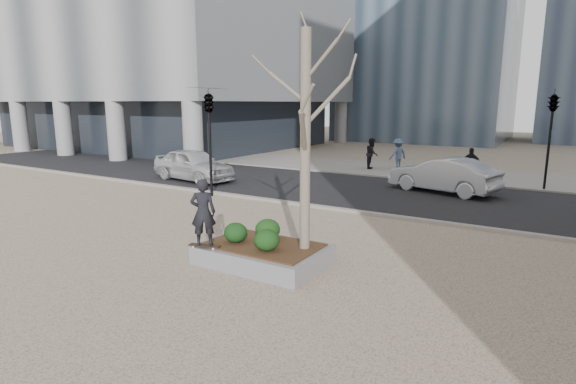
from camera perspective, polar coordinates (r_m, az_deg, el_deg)
The scene contains 18 objects.
ground at distance 11.78m, azimuth -7.24°, elevation -8.07°, with size 120.00×120.00×0.00m, color tan.
street at distance 20.29m, azimuth 10.63°, elevation 0.04°, with size 60.00×8.00×0.02m, color black.
far_sidewalk at distance 26.86m, azimuth 15.99°, elevation 2.52°, with size 60.00×6.00×0.02m, color gray.
planter at distance 11.14m, azimuth -3.20°, elevation -7.92°, with size 3.00×2.00×0.45m, color gray.
planter_mulch at distance 11.06m, azimuth -3.21°, elevation -6.72°, with size 2.70×1.70×0.04m, color #382314.
sycamore_tree at distance 10.25m, azimuth 2.24°, elevation 10.74°, with size 2.80×2.80×6.60m, color gray, non-canonical shape.
shrub_left at distance 11.20m, azimuth -6.67°, elevation -5.13°, with size 0.58×0.58×0.49m, color #113812.
shrub_middle at distance 11.32m, azimuth -2.60°, elevation -4.78°, with size 0.63×0.63×0.53m, color #173511.
shrub_right at distance 10.51m, azimuth -2.70°, elevation -6.11°, with size 0.60×0.60×0.51m, color #113611.
skateboard at distance 11.05m, azimuth -10.57°, elevation -6.82°, with size 0.78×0.20×0.07m, color black, non-canonical shape.
skateboarder at distance 10.82m, azimuth -10.73°, elevation -2.54°, with size 0.59×0.39×1.62m, color black.
police_car at distance 23.19m, azimuth -11.94°, elevation 3.43°, with size 1.91×4.74×1.61m, color silver.
car_silver at distance 20.78m, azimuth 19.11°, elevation 2.05°, with size 1.62×4.65×1.53m, color #ABAFB4.
pedestrian_a at distance 27.26m, azimuth 10.60°, elevation 4.84°, with size 0.88×0.69×1.82m, color black.
pedestrian_b at distance 27.22m, azimuth 13.77°, elevation 4.70°, with size 1.18×0.68×1.82m, color #465C7F.
pedestrian_c at distance 24.69m, azimuth 22.21°, elevation 3.33°, with size 0.96×0.40×1.64m, color black.
traffic_light_near at distance 19.02m, azimuth -9.88°, elevation 6.16°, with size 0.60×2.48×4.50m, color black, non-canonical shape.
traffic_light_far at distance 23.31m, azimuth 30.26°, elevation 5.71°, with size 0.60×2.48×4.50m, color black, non-canonical shape.
Camera 1 is at (7.00, -8.64, 3.87)m, focal length 28.00 mm.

